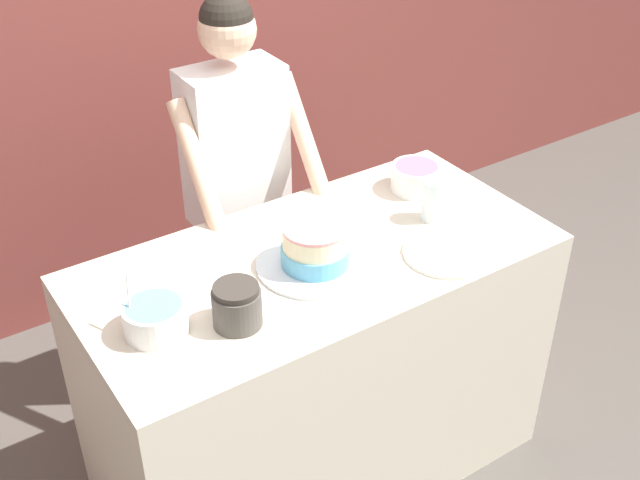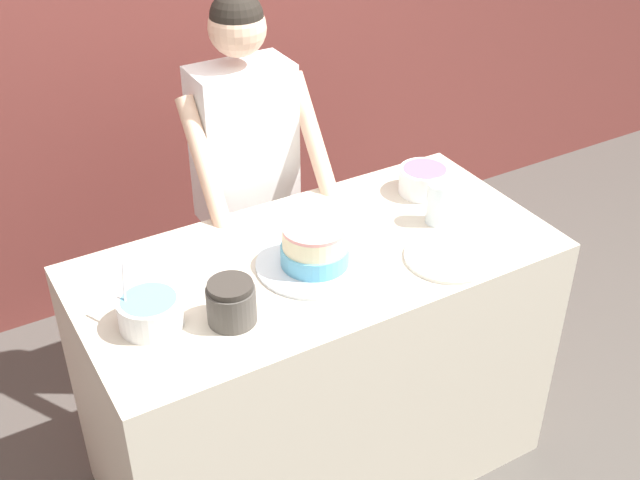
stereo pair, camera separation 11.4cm
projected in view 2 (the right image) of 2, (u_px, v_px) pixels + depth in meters
wall_back at (147, 7)px, 3.17m from camera, size 10.00×0.05×2.60m
counter at (318, 368)px, 2.66m from camera, size 1.46×0.71×0.91m
person_baker at (246, 165)px, 2.79m from camera, size 0.46×0.43×1.56m
cake at (315, 249)px, 2.34m from camera, size 0.35×0.35×0.14m
frosting_bowl_blue at (150, 311)px, 2.12m from camera, size 0.17×0.17×0.17m
frosting_bowl_purple at (424, 179)px, 2.71m from camera, size 0.17×0.17×0.09m
drinking_glass at (438, 203)px, 2.53m from camera, size 0.08×0.08×0.14m
ceramic_plate at (450, 257)px, 2.40m from camera, size 0.27×0.27×0.01m
stoneware_jar at (231, 302)px, 2.12m from camera, size 0.13×0.13×0.12m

